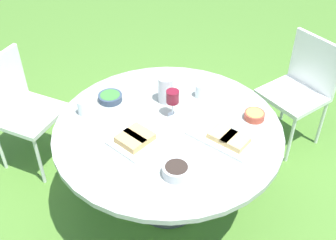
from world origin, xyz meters
TOP-DOWN VIEW (x-y plane):
  - ground_plane at (0.00, 0.00)m, footprint 40.00×40.00m
  - dining_table at (0.00, 0.00)m, footprint 1.42×1.42m
  - chair_near_left at (0.93, -0.90)m, footprint 0.61×0.61m
  - chair_near_right at (0.29, 1.17)m, footprint 0.53×0.51m
  - water_pitcher at (0.27, 0.06)m, footprint 0.11×0.10m
  - wine_glass at (0.13, -0.01)m, footprint 0.08×0.08m
  - platter_bread_main at (-0.16, 0.15)m, footprint 0.41×0.39m
  - platter_charcuterie at (-0.06, -0.35)m, footprint 0.36×0.44m
  - bowl_fries at (0.19, -0.52)m, footprint 0.13×0.13m
  - bowl_salad at (0.21, 0.43)m, footprint 0.16×0.16m
  - bowl_olives at (-0.39, -0.11)m, footprint 0.15×0.15m
  - cup_water_near at (0.36, -0.16)m, footprint 0.07×0.07m
  - cup_water_far at (0.04, 0.56)m, footprint 0.06×0.06m

SIDE VIEW (x-z plane):
  - ground_plane at x=0.00m, z-range 0.00..0.00m
  - chair_near_left at x=0.93m, z-range 0.08..0.97m
  - chair_near_right at x=0.29m, z-range 0.08..0.97m
  - dining_table at x=0.00m, z-range 0.27..0.99m
  - platter_charcuterie at x=-0.06m, z-range 0.71..0.76m
  - platter_bread_main at x=-0.16m, z-range 0.71..0.77m
  - bowl_salad at x=0.21m, z-range 0.71..0.76m
  - bowl_fries at x=0.19m, z-range 0.71..0.76m
  - bowl_olives at x=-0.39m, z-range 0.72..0.78m
  - cup_water_near at x=0.36m, z-range 0.71..0.81m
  - cup_water_far at x=0.04m, z-range 0.71..0.81m
  - water_pitcher at x=0.27m, z-range 0.71..0.90m
  - wine_glass at x=0.13m, z-range 0.76..0.94m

